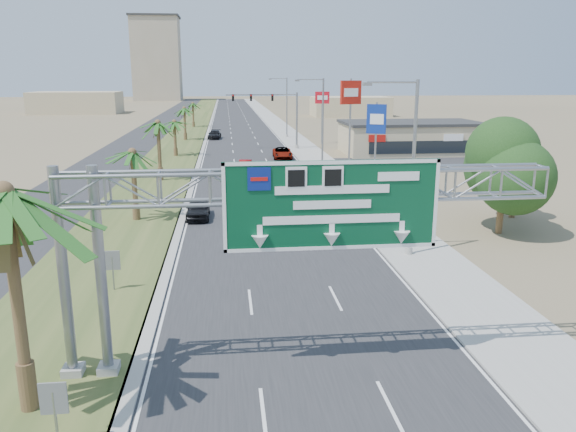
# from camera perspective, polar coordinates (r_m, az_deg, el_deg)

# --- Properties ---
(road) EXTENTS (12.00, 300.00, 0.02)m
(road) POSITION_cam_1_polar(r_m,az_deg,el_deg) (118.74, -4.92, 9.02)
(road) COLOR #28282B
(road) RESTS_ON ground
(sidewalk_right) EXTENTS (4.00, 300.00, 0.10)m
(sidewalk_right) POSITION_cam_1_polar(r_m,az_deg,el_deg) (119.25, -0.78, 9.11)
(sidewalk_right) COLOR #9E9B93
(sidewalk_right) RESTS_ON ground
(median_grass) EXTENTS (7.00, 300.00, 0.12)m
(median_grass) POSITION_cam_1_polar(r_m,az_deg,el_deg) (118.91, -9.80, 8.90)
(median_grass) COLOR #3A4E22
(median_grass) RESTS_ON ground
(opposing_road) EXTENTS (8.00, 300.00, 0.02)m
(opposing_road) POSITION_cam_1_polar(r_m,az_deg,el_deg) (119.54, -13.19, 8.74)
(opposing_road) COLOR #28282B
(opposing_road) RESTS_ON ground
(sign_gantry) EXTENTS (16.75, 1.24, 7.50)m
(sign_gantry) POSITION_cam_1_polar(r_m,az_deg,el_deg) (18.74, -0.45, 1.40)
(sign_gantry) COLOR gray
(sign_gantry) RESTS_ON ground
(palm_near) EXTENTS (5.70, 5.70, 8.35)m
(palm_near) POSITION_cam_1_polar(r_m,az_deg,el_deg) (17.73, -26.92, 2.03)
(palm_near) COLOR brown
(palm_near) RESTS_ON ground
(palm_row_b) EXTENTS (3.99, 3.99, 5.95)m
(palm_row_b) POSITION_cam_1_polar(r_m,az_deg,el_deg) (41.14, -15.53, 6.15)
(palm_row_b) COLOR brown
(palm_row_b) RESTS_ON ground
(palm_row_c) EXTENTS (3.99, 3.99, 6.75)m
(palm_row_c) POSITION_cam_1_polar(r_m,az_deg,el_deg) (56.83, -13.09, 9.10)
(palm_row_c) COLOR brown
(palm_row_c) RESTS_ON ground
(palm_row_d) EXTENTS (3.99, 3.99, 5.45)m
(palm_row_d) POSITION_cam_1_polar(r_m,az_deg,el_deg) (74.78, -11.47, 9.31)
(palm_row_d) COLOR brown
(palm_row_d) RESTS_ON ground
(palm_row_e) EXTENTS (3.99, 3.99, 6.15)m
(palm_row_e) POSITION_cam_1_polar(r_m,az_deg,el_deg) (93.64, -10.50, 10.65)
(palm_row_e) COLOR brown
(palm_row_e) RESTS_ON ground
(palm_row_f) EXTENTS (3.99, 3.99, 5.75)m
(palm_row_f) POSITION_cam_1_polar(r_m,az_deg,el_deg) (118.58, -9.65, 11.15)
(palm_row_f) COLOR brown
(palm_row_f) RESTS_ON ground
(streetlight_near) EXTENTS (3.27, 0.44, 10.00)m
(streetlight_near) POSITION_cam_1_polar(r_m,az_deg,el_deg) (32.41, 12.21, 3.99)
(streetlight_near) COLOR gray
(streetlight_near) RESTS_ON ground
(streetlight_mid) EXTENTS (3.27, 0.44, 10.00)m
(streetlight_mid) POSITION_cam_1_polar(r_m,az_deg,el_deg) (61.37, 3.36, 8.86)
(streetlight_mid) COLOR gray
(streetlight_mid) RESTS_ON ground
(streetlight_far) EXTENTS (3.27, 0.44, 10.00)m
(streetlight_far) POSITION_cam_1_polar(r_m,az_deg,el_deg) (96.97, -0.24, 10.75)
(streetlight_far) COLOR gray
(streetlight_far) RESTS_ON ground
(signal_mast) EXTENTS (10.28, 0.71, 8.00)m
(signal_mast) POSITION_cam_1_polar(r_m,az_deg,el_deg) (80.83, -0.54, 10.22)
(signal_mast) COLOR gray
(signal_mast) RESTS_ON ground
(store_building) EXTENTS (18.00, 10.00, 4.00)m
(store_building) POSITION_cam_1_polar(r_m,az_deg,el_deg) (78.76, 12.30, 7.72)
(store_building) COLOR #C8B587
(store_building) RESTS_ON ground
(oak_near) EXTENTS (4.50, 4.50, 6.80)m
(oak_near) POSITION_cam_1_polar(r_m,az_deg,el_deg) (39.08, 21.16, 4.78)
(oak_near) COLOR brown
(oak_near) RESTS_ON ground
(oak_far) EXTENTS (3.50, 3.50, 5.60)m
(oak_far) POSITION_cam_1_polar(r_m,az_deg,el_deg) (44.07, 22.20, 4.69)
(oak_far) COLOR brown
(oak_far) RESTS_ON ground
(median_signback_a) EXTENTS (0.75, 0.08, 2.08)m
(median_signback_a) POSITION_cam_1_polar(r_m,az_deg,el_deg) (17.40, -22.69, -17.14)
(median_signback_a) COLOR gray
(median_signback_a) RESTS_ON ground
(median_signback_b) EXTENTS (0.75, 0.08, 2.08)m
(median_signback_b) POSITION_cam_1_polar(r_m,az_deg,el_deg) (28.23, -17.42, -4.61)
(median_signback_b) COLOR gray
(median_signback_b) RESTS_ON ground
(tower_distant) EXTENTS (20.00, 16.00, 35.00)m
(tower_distant) POSITION_cam_1_polar(r_m,az_deg,el_deg) (260.01, -13.18, 15.24)
(tower_distant) COLOR tan
(tower_distant) RESTS_ON ground
(building_distant_left) EXTENTS (24.00, 14.00, 6.00)m
(building_distant_left) POSITION_cam_1_polar(r_m,az_deg,el_deg) (173.60, -20.69, 10.73)
(building_distant_left) COLOR #C8B587
(building_distant_left) RESTS_ON ground
(building_distant_right) EXTENTS (20.00, 12.00, 5.00)m
(building_distant_right) POSITION_cam_1_polar(r_m,az_deg,el_deg) (152.08, 6.33, 11.00)
(building_distant_right) COLOR #C8B587
(building_distant_right) RESTS_ON ground
(car_left_lane) EXTENTS (1.68, 4.16, 1.41)m
(car_left_lane) POSITION_cam_1_polar(r_m,az_deg,el_deg) (41.69, -9.14, 0.72)
(car_left_lane) COLOR black
(car_left_lane) RESTS_ON ground
(car_mid_lane) EXTENTS (1.68, 4.00, 1.29)m
(car_mid_lane) POSITION_cam_1_polar(r_m,az_deg,el_deg) (61.77, -4.35, 5.09)
(car_mid_lane) COLOR maroon
(car_mid_lane) RESTS_ON ground
(car_right_lane) EXTENTS (2.51, 5.13, 1.40)m
(car_right_lane) POSITION_cam_1_polar(r_m,az_deg,el_deg) (71.74, -0.57, 6.41)
(car_right_lane) COLOR gray
(car_right_lane) RESTS_ON ground
(car_far) EXTENTS (2.39, 4.98, 1.40)m
(car_far) POSITION_cam_1_polar(r_m,az_deg,el_deg) (95.65, -7.48, 8.19)
(car_far) COLOR black
(car_far) RESTS_ON ground
(pole_sign_red_near) EXTENTS (2.35, 1.12, 9.96)m
(pole_sign_red_near) POSITION_cam_1_polar(r_m,az_deg,el_deg) (59.65, 6.38, 11.74)
(pole_sign_red_near) COLOR gray
(pole_sign_red_near) RESTS_ON ground
(pole_sign_blue) EXTENTS (1.94, 1.10, 7.60)m
(pole_sign_blue) POSITION_cam_1_polar(r_m,az_deg,el_deg) (59.43, 8.96, 9.43)
(pole_sign_blue) COLOR gray
(pole_sign_blue) RESTS_ON ground
(pole_sign_red_far) EXTENTS (2.22, 0.68, 8.13)m
(pole_sign_red_far) POSITION_cam_1_polar(r_m,az_deg,el_deg) (87.80, 3.50, 11.51)
(pole_sign_red_far) COLOR gray
(pole_sign_red_far) RESTS_ON ground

